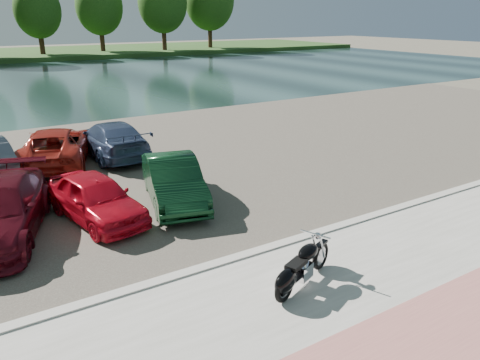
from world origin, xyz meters
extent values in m
plane|color=#595447|center=(0.00, 0.00, 0.00)|extent=(200.00, 200.00, 0.00)
cube|color=#9C9A93|center=(0.00, -1.00, 0.05)|extent=(60.00, 6.00, 0.10)
cube|color=#A35C5C|center=(0.00, -2.50, 0.10)|extent=(60.00, 2.00, 0.01)
cube|color=#9C9A93|center=(0.00, 2.00, 0.07)|extent=(60.00, 0.30, 0.14)
cube|color=#423C35|center=(0.00, 11.00, 0.02)|extent=(60.00, 18.00, 0.04)
cube|color=#172A29|center=(0.00, 40.00, 0.00)|extent=(120.00, 40.00, 0.00)
cylinder|color=#311D11|center=(6.00, 66.00, 2.85)|extent=(0.70, 0.70, 4.50)
ellipsoid|color=#16390F|center=(6.00, 66.00, 6.45)|extent=(6.30, 6.30, 7.56)
cylinder|color=#311D11|center=(15.00, 67.40, 3.08)|extent=(0.70, 0.70, 4.95)
ellipsoid|color=#16390F|center=(15.00, 67.40, 7.04)|extent=(6.93, 6.93, 8.32)
cylinder|color=#311D11|center=(24.00, 64.60, 3.30)|extent=(0.70, 0.70, 5.40)
ellipsoid|color=#16390F|center=(24.00, 64.60, 7.62)|extent=(7.56, 7.56, 9.07)
cylinder|color=#311D11|center=(33.00, 66.00, 3.52)|extent=(0.70, 0.70, 5.85)
ellipsoid|color=#16390F|center=(33.00, 66.00, 8.21)|extent=(8.19, 8.19, 9.83)
torus|color=black|center=(0.02, 0.51, 0.44)|extent=(0.68, 0.37, 0.68)
torus|color=black|center=(-1.51, -0.11, 0.44)|extent=(0.68, 0.37, 0.68)
cylinder|color=#B2B2B7|center=(0.02, 0.51, 0.44)|extent=(0.45, 0.23, 0.46)
cylinder|color=#B2B2B7|center=(-1.51, -0.11, 0.44)|extent=(0.45, 0.23, 0.46)
cylinder|color=silver|center=(-0.07, 0.36, 0.74)|extent=(0.32, 0.17, 0.63)
cylinder|color=silver|center=(-0.15, 0.55, 0.74)|extent=(0.32, 0.17, 0.63)
cylinder|color=silver|center=(-0.29, 0.38, 1.13)|extent=(0.32, 0.71, 0.04)
sphere|color=silver|center=(-0.20, 0.42, 1.05)|extent=(0.21, 0.21, 0.16)
sphere|color=silver|center=(-0.13, 0.45, 1.05)|extent=(0.14, 0.14, 0.11)
cube|color=black|center=(0.02, 0.51, 0.75)|extent=(0.47, 0.30, 0.06)
cube|color=black|center=(-0.75, 0.20, 0.38)|extent=(1.15, 0.54, 0.08)
cube|color=silver|center=(-0.79, 0.18, 0.45)|extent=(0.54, 0.47, 0.34)
cylinder|color=silver|center=(-0.70, 0.22, 0.65)|extent=(0.29, 0.26, 0.27)
cylinder|color=silver|center=(-0.89, 0.14, 0.65)|extent=(0.29, 0.26, 0.27)
ellipsoid|color=black|center=(-0.58, 0.26, 0.82)|extent=(0.77, 0.59, 0.32)
cube|color=black|center=(-1.07, 0.06, 0.76)|extent=(0.61, 0.47, 0.10)
ellipsoid|color=black|center=(-1.47, -0.09, 0.56)|extent=(0.80, 0.58, 0.50)
cube|color=black|center=(-1.51, -0.11, 0.49)|extent=(0.44, 0.32, 0.30)
cylinder|color=silver|center=(-1.13, 0.21, 0.32)|extent=(1.05, 0.50, 0.09)
cylinder|color=silver|center=(-1.13, 0.21, 0.40)|extent=(1.05, 0.50, 0.09)
cylinder|color=#B2B2B7|center=(-0.82, -0.03, 0.23)|extent=(0.08, 0.14, 0.22)
imported|color=red|center=(-3.58, 6.25, 0.73)|extent=(2.35, 4.27, 1.37)
imported|color=#0D321A|center=(-1.07, 6.32, 0.78)|extent=(2.64, 4.71, 1.47)
imported|color=#A2251B|center=(-3.36, 12.67, 0.78)|extent=(4.13, 5.87, 1.49)
imported|color=#344365|center=(-1.10, 12.56, 0.79)|extent=(2.12, 5.18, 1.50)
camera|label=1|loc=(-6.77, -6.75, 5.77)|focal=35.00mm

